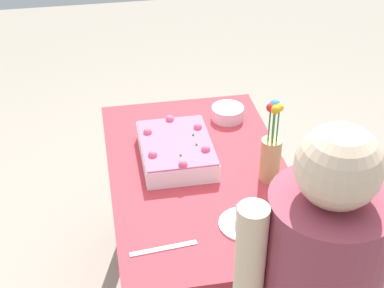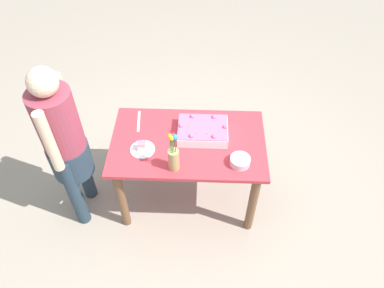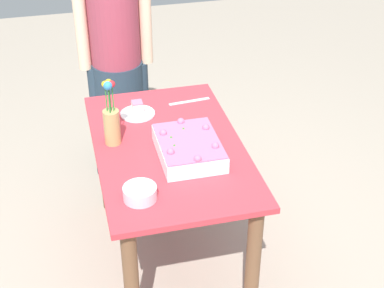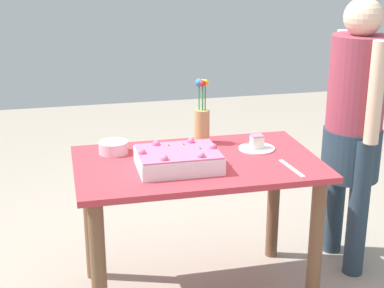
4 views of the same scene
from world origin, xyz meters
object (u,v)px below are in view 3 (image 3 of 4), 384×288
object	(u,v)px
serving_plate_with_slice	(138,111)
cake_knife	(189,101)
sheet_cake	(189,147)
fruit_bowl	(140,193)
person_standing	(116,54)
flower_vase	(111,121)

from	to	relation	value
serving_plate_with_slice	cake_knife	size ratio (longest dim) A/B	0.79
sheet_cake	fruit_bowl	world-z (taller)	sheet_cake
sheet_cake	serving_plate_with_slice	size ratio (longest dim) A/B	2.05
cake_knife	person_standing	world-z (taller)	person_standing
serving_plate_with_slice	fruit_bowl	distance (m)	0.73
serving_plate_with_slice	person_standing	size ratio (longest dim) A/B	0.12
serving_plate_with_slice	cake_knife	distance (m)	0.31
serving_plate_with_slice	flower_vase	world-z (taller)	flower_vase
flower_vase	person_standing	distance (m)	0.82
sheet_cake	fruit_bowl	distance (m)	0.39
fruit_bowl	person_standing	world-z (taller)	person_standing
cake_knife	fruit_bowl	bearing A→B (deg)	57.35
serving_plate_with_slice	person_standing	bearing A→B (deg)	-176.33
sheet_cake	person_standing	distance (m)	1.03
sheet_cake	flower_vase	xyz separation A→B (m)	(-0.20, -0.34, 0.08)
sheet_cake	fruit_bowl	xyz separation A→B (m)	(0.27, -0.28, -0.01)
serving_plate_with_slice	person_standing	distance (m)	0.56
serving_plate_with_slice	cake_knife	bearing A→B (deg)	102.94
serving_plate_with_slice	fruit_bowl	xyz separation A→B (m)	(0.72, -0.11, 0.01)
fruit_bowl	person_standing	size ratio (longest dim) A/B	0.10
sheet_cake	cake_knife	distance (m)	0.54
cake_knife	flower_vase	size ratio (longest dim) A/B	0.68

